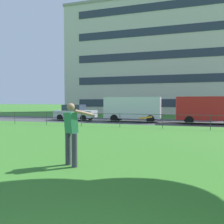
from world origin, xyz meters
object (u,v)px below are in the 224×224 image
object	(u,v)px
frisbee	(145,118)
panel_van_right	(133,108)
person_thrower	(71,132)
car_silver_far_right	(75,112)
apartment_building_background	(171,61)
panel_van_far_left	(208,108)

from	to	relation	value
frisbee	panel_van_right	size ratio (longest dim) A/B	0.06
person_thrower	car_silver_far_right	xyz separation A→B (m)	(-6.80, 14.32, -0.18)
person_thrower	apartment_building_background	distance (m)	32.90
car_silver_far_right	panel_van_far_left	bearing A→B (deg)	-0.99
panel_van_right	apartment_building_background	world-z (taller)	apartment_building_background
car_silver_far_right	person_thrower	bearing A→B (deg)	-64.61
frisbee	apartment_building_background	xyz separation A→B (m)	(-0.54, 33.22, 6.98)
person_thrower	panel_van_far_left	xyz separation A→B (m)	(5.26, 14.11, 0.31)
frisbee	apartment_building_background	bearing A→B (deg)	90.94
person_thrower	frisbee	size ratio (longest dim) A/B	5.80
frisbee	panel_van_right	world-z (taller)	panel_van_right
frisbee	apartment_building_background	size ratio (longest dim) A/B	0.01
panel_van_far_left	apartment_building_background	distance (m)	19.60
panel_van_right	apartment_building_background	xyz separation A→B (m)	(2.75, 17.58, 7.20)
frisbee	car_silver_far_right	world-z (taller)	car_silver_far_right
person_thrower	panel_van_right	xyz separation A→B (m)	(-1.04, 14.41, 0.31)
car_silver_far_right	apartment_building_background	world-z (taller)	apartment_building_background
apartment_building_background	panel_van_right	bearing A→B (deg)	-98.88
person_thrower	panel_van_right	distance (m)	14.45
frisbee	person_thrower	bearing A→B (deg)	151.31
frisbee	panel_van_far_left	world-z (taller)	panel_van_far_left
panel_van_right	panel_van_far_left	size ratio (longest dim) A/B	1.00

